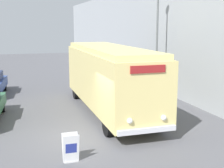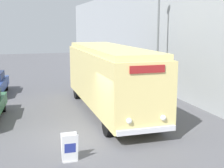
% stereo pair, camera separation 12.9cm
% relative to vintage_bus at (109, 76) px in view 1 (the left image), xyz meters
% --- Properties ---
extents(ground_plane, '(80.00, 80.00, 0.00)m').
position_rel_vintage_bus_xyz_m(ground_plane, '(-2.05, -3.49, -1.91)').
color(ground_plane, '#56565B').
extents(building_wall_right, '(0.30, 60.00, 7.57)m').
position_rel_vintage_bus_xyz_m(building_wall_right, '(5.08, 6.51, 1.87)').
color(building_wall_right, '#9EA3A8').
rests_on(building_wall_right, ground_plane).
extents(vintage_bus, '(2.50, 9.94, 3.41)m').
position_rel_vintage_bus_xyz_m(vintage_bus, '(0.00, 0.00, 0.00)').
color(vintage_bus, black).
rests_on(vintage_bus, ground_plane).
extents(sign_board, '(0.54, 0.37, 0.98)m').
position_rel_vintage_bus_xyz_m(sign_board, '(-2.99, -5.50, -1.44)').
color(sign_board, gray).
rests_on(sign_board, ground_plane).
extents(streetlamp, '(0.36, 0.36, 7.02)m').
position_rel_vintage_bus_xyz_m(streetlamp, '(3.83, 2.45, 2.58)').
color(streetlamp, '#595E60').
rests_on(streetlamp, ground_plane).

